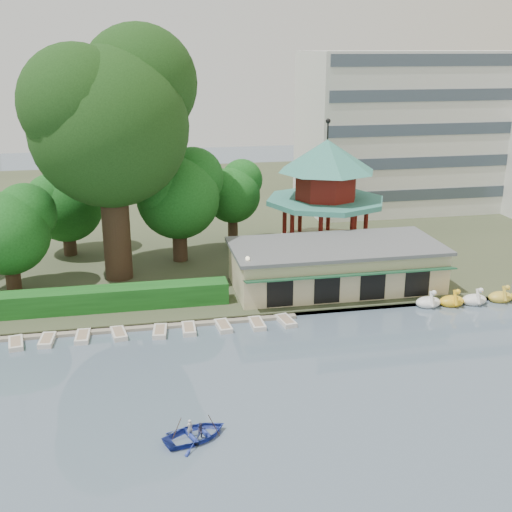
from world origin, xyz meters
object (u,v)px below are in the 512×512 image
object	(u,v)px
dock	(79,330)
boathouse	(336,265)
big_tree	(111,114)
rowboat_with_passengers	(195,430)
pavilion	(326,185)

from	to	relation	value
dock	boathouse	distance (m)	22.62
boathouse	big_tree	xyz separation A→B (m)	(-18.81, 6.25, 12.98)
dock	rowboat_with_passengers	distance (m)	17.43
dock	big_tree	size ratio (longest dim) A/B	1.51
pavilion	big_tree	bearing A→B (deg)	-169.72
dock	boathouse	size ratio (longest dim) A/B	1.83
boathouse	rowboat_with_passengers	xyz separation A→B (m)	(-14.70, -20.59, -1.83)
big_tree	boathouse	bearing A→B (deg)	-18.38
dock	rowboat_with_passengers	world-z (taller)	rowboat_with_passengers
dock	big_tree	distance (m)	19.07
pavilion	dock	bearing A→B (deg)	-148.34
dock	pavilion	bearing A→B (deg)	31.66
boathouse	big_tree	distance (m)	23.70
pavilion	rowboat_with_passengers	distance (m)	35.56
pavilion	rowboat_with_passengers	world-z (taller)	pavilion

